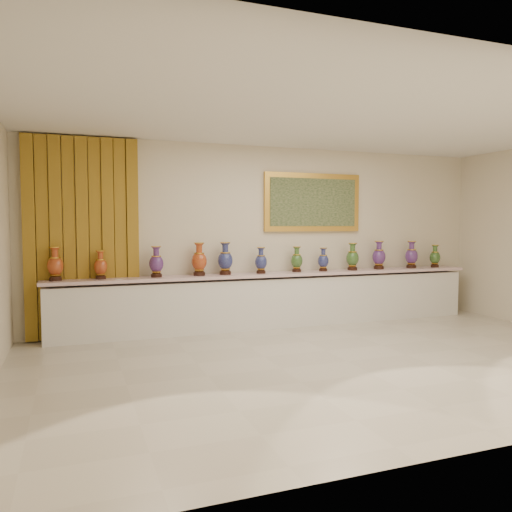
{
  "coord_description": "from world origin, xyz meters",
  "views": [
    {
      "loc": [
        -3.17,
        -5.33,
        1.7
      ],
      "look_at": [
        -0.58,
        1.7,
        1.22
      ],
      "focal_mm": 35.0,
      "sensor_mm": 36.0,
      "label": 1
    }
  ],
  "objects_px": {
    "vase_0": "(55,266)",
    "vase_2": "(156,263)",
    "counter": "(277,300)",
    "vase_1": "(101,266)"
  },
  "relations": [
    {
      "from": "vase_2",
      "to": "vase_1",
      "type": "bearing_deg",
      "value": 179.65
    },
    {
      "from": "counter",
      "to": "vase_0",
      "type": "distance_m",
      "value": 3.48
    },
    {
      "from": "counter",
      "to": "vase_1",
      "type": "relative_size",
      "value": 17.29
    },
    {
      "from": "vase_0",
      "to": "vase_1",
      "type": "relative_size",
      "value": 1.15
    },
    {
      "from": "vase_0",
      "to": "counter",
      "type": "bearing_deg",
      "value": -0.1
    },
    {
      "from": "counter",
      "to": "vase_0",
      "type": "xyz_separation_m",
      "value": [
        -3.41,
        0.01,
        0.68
      ]
    },
    {
      "from": "vase_2",
      "to": "counter",
      "type": "bearing_deg",
      "value": -0.1
    },
    {
      "from": "vase_0",
      "to": "vase_2",
      "type": "height_order",
      "value": "vase_0"
    },
    {
      "from": "counter",
      "to": "vase_2",
      "type": "xyz_separation_m",
      "value": [
        -1.98,
        0.0,
        0.67
      ]
    },
    {
      "from": "vase_0",
      "to": "vase_2",
      "type": "relative_size",
      "value": 1.03
    }
  ]
}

